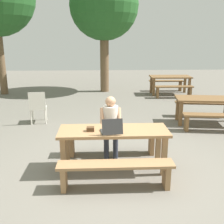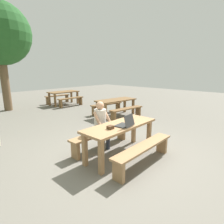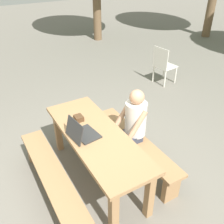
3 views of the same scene
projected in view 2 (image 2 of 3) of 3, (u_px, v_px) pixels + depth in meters
ground_plane at (120, 155)px, 4.28m from camera, size 30.00×30.00×0.00m
picnic_table_front at (121, 129)px, 4.14m from camera, size 1.92×0.68×0.76m
bench_near at (144, 150)px, 3.79m from camera, size 1.82×0.30×0.44m
bench_far at (101, 135)px, 4.63m from camera, size 1.82×0.30×0.44m
laptop at (125, 123)px, 3.95m from camera, size 0.38×0.37×0.27m
small_pouch at (110, 127)px, 3.78m from camera, size 0.13×0.11×0.07m
person_seated at (101, 122)px, 4.50m from camera, size 0.41×0.41×1.22m
picnic_table_mid at (116, 102)px, 7.81m from camera, size 1.88×0.96×0.72m
bench_mid_south at (127, 111)px, 7.39m from camera, size 1.64×0.50×0.45m
bench_mid_north at (107, 106)px, 8.36m from camera, size 1.64×0.50×0.45m
picnic_table_rear at (64, 94)px, 10.33m from camera, size 1.67×0.86×0.77m
bench_rear_south at (71, 100)px, 9.93m from camera, size 1.49×0.33×0.47m
bench_rear_north at (57, 97)px, 10.88m from camera, size 1.49×0.33×0.47m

